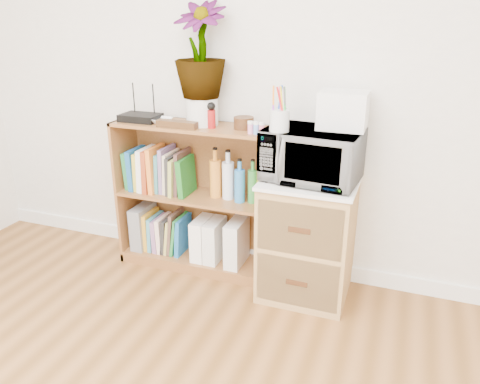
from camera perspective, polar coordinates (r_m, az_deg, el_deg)
The scene contains 21 objects.
skirting_board at distance 3.16m, azimuth 1.62°, elevation -7.84°, with size 4.00×0.02×0.10m, color white.
bookshelf at distance 2.98m, azimuth -5.54°, elevation -0.74°, with size 1.00×0.30×0.95m, color brown.
wicker_unit at distance 2.75m, azimuth 8.18°, elevation -5.74°, with size 0.50×0.45×0.70m, color #9E7542.
microwave at distance 2.55m, azimuth 8.73°, elevation 4.45°, with size 0.51×0.34×0.28m, color silver.
pen_cup at distance 2.45m, azimuth 4.83°, elevation 8.69°, with size 0.10×0.10×0.11m, color silver.
small_appliance at distance 2.55m, azimuth 12.47°, elevation 9.72°, with size 0.25×0.21×0.20m, color white.
router at distance 2.98m, azimuth -12.03°, elevation 8.87°, with size 0.24×0.16×0.04m, color black.
white_bowl at distance 2.90m, azimuth -9.60°, elevation 8.58°, with size 0.13×0.13×0.03m, color white.
plant_pot at distance 2.82m, azimuth -4.65°, elevation 9.79°, with size 0.19×0.19×0.16m, color silver.
potted_plant at distance 2.77m, azimuth -4.87°, elevation 16.86°, with size 0.30×0.30×0.53m, color #396729.
trinket_box at distance 2.77m, azimuth -7.67°, elevation 8.19°, with size 0.25×0.06×0.04m, color #3A210F.
kokeshi_doll at distance 2.73m, azimuth -3.49°, elevation 8.86°, with size 0.05×0.05×0.10m, color maroon.
wooden_bowl at distance 2.72m, azimuth 0.46°, elevation 8.42°, with size 0.12×0.12×0.07m, color #391C0F.
paint_jars at distance 2.59m, azimuth 1.97°, elevation 7.59°, with size 0.10×0.04×0.05m, color pink.
file_box at distance 3.27m, azimuth -11.67°, elevation -4.05°, with size 0.09×0.23×0.29m, color slate.
magazine_holder_left at distance 3.07m, azimuth -4.64°, elevation -5.61°, with size 0.09×0.22×0.27m, color white.
magazine_holder_mid at distance 3.03m, azimuth -3.07°, elevation -5.88°, with size 0.09×0.22×0.27m, color silver.
magazine_holder_right at distance 2.98m, azimuth -0.41°, elevation -6.14°, with size 0.09×0.24×0.29m, color silver.
cookbooks at distance 3.04m, azimuth -9.88°, elevation 2.60°, with size 0.44×0.20×0.29m.
liquor_bottles at distance 2.81m, azimuth -0.27°, elevation 1.66°, with size 0.39×0.07×0.30m.
lower_books at distance 3.19m, azimuth -8.85°, elevation -4.91°, with size 0.28×0.19×0.29m.
Camera 1 is at (0.87, -0.38, 1.59)m, focal length 35.00 mm.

